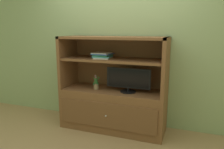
% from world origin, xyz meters
% --- Properties ---
extents(ground_plane, '(8.00, 8.00, 0.00)m').
position_xyz_m(ground_plane, '(0.00, 0.00, 0.00)').
color(ground_plane, '#99754C').
extents(painted_rear_wall, '(6.00, 0.10, 2.80)m').
position_xyz_m(painted_rear_wall, '(0.00, 0.75, 1.40)').
color(painted_rear_wall, '#8C9E6B').
rests_on(painted_rear_wall, ground_plane).
extents(media_console, '(1.62, 0.62, 1.45)m').
position_xyz_m(media_console, '(0.00, 0.41, 0.47)').
color(media_console, brown).
rests_on(media_console, ground_plane).
extents(tv_monitor, '(0.67, 0.24, 0.36)m').
position_xyz_m(tv_monitor, '(0.25, 0.35, 0.82)').
color(tv_monitor, black).
rests_on(tv_monitor, media_console).
extents(potted_plant, '(0.10, 0.14, 0.23)m').
position_xyz_m(potted_plant, '(-0.26, 0.33, 0.69)').
color(potted_plant, '#8C7251').
rests_on(potted_plant, media_console).
extents(magazine_stack, '(0.30, 0.36, 0.09)m').
position_xyz_m(magazine_stack, '(-0.17, 0.40, 1.16)').
color(magazine_stack, silver).
rests_on(magazine_stack, media_console).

